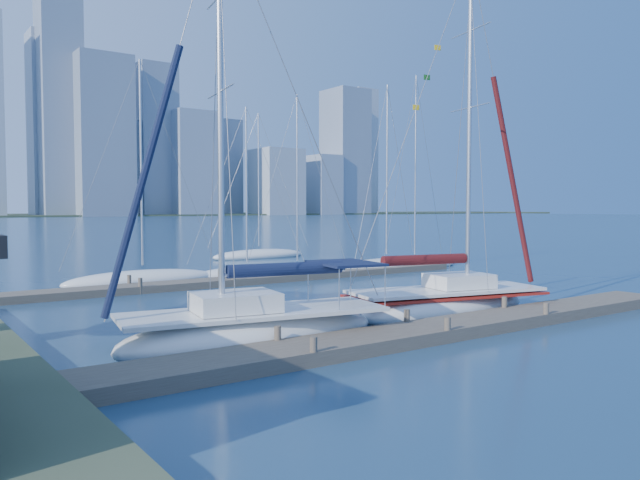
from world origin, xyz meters
TOP-DOWN VIEW (x-y plane):
  - ground at (0.00, 0.00)m, footprint 700.00×700.00m
  - near_dock at (0.00, 0.00)m, footprint 26.00×2.00m
  - far_dock at (2.00, 16.00)m, footprint 30.00×1.80m
  - sailboat_navy at (-4.88, 2.46)m, footprint 9.09×4.29m
  - sailboat_maroon at (3.92, 2.80)m, footprint 8.78×4.47m
  - bg_boat_1 at (-2.56, 18.93)m, footprint 8.61×2.35m
  - bg_boat_2 at (3.83, 18.89)m, footprint 7.34×4.29m
  - bg_boat_3 at (6.81, 17.92)m, footprint 6.41×4.11m
  - bg_boat_4 at (13.21, 16.90)m, footprint 8.98×5.59m
  - bg_boat_5 at (15.99, 17.13)m, footprint 7.99×4.01m
  - bg_boat_7 at (11.31, 30.54)m, footprint 8.64×4.70m

SIDE VIEW (x-z plane):
  - ground at x=0.00m, z-range 0.00..0.00m
  - far_dock at x=2.00m, z-range 0.00..0.36m
  - near_dock at x=0.00m, z-range 0.00..0.40m
  - bg_boat_2 at x=3.83m, z-range -5.00..5.44m
  - bg_boat_3 at x=6.81m, z-range -5.43..5.90m
  - bg_boat_7 at x=11.31m, z-range -5.84..6.33m
  - bg_boat_5 at x=15.99m, z-range -6.48..6.98m
  - bg_boat_1 at x=-2.56m, z-range -5.97..6.48m
  - bg_boat_4 at x=13.21m, z-range -6.00..6.53m
  - sailboat_navy at x=-4.88m, z-range -5.74..7.79m
  - sailboat_maroon at x=3.92m, z-range -6.08..8.38m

